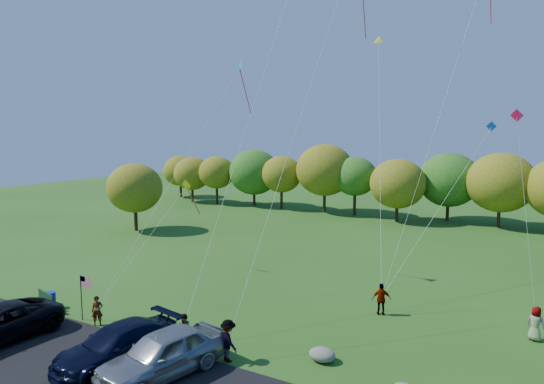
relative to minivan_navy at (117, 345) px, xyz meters
The scene contains 14 objects.
ground 3.77m from the minivan_navy, 65.86° to the left, with size 140.00×140.00×0.00m, color #285117.
asphalt_lane 1.86m from the minivan_navy, 23.96° to the right, with size 44.00×6.00×0.06m, color black.
treeline 39.42m from the minivan_navy, 86.04° to the left, with size 76.54×28.21×8.38m.
minivan_navy is the anchor object (origin of this frame).
minivan_silver 2.50m from the minivan_navy, ahead, with size 2.29×5.70×1.94m, color #9C9FA6.
flyer_a 4.97m from the minivan_navy, 149.12° to the left, with size 0.58×0.38×1.60m, color #4C4C59.
flyer_b 3.25m from the minivan_navy, 66.15° to the left, with size 0.76×0.59×1.56m, color #4C4C59.
flyer_c 4.90m from the minivan_navy, 33.86° to the left, with size 1.24×0.71×1.92m, color #4C4C59.
flyer_d 14.25m from the minivan_navy, 54.02° to the left, with size 1.06×0.44×1.80m, color #4C4C59.
flyer_e 20.00m from the minivan_navy, 36.98° to the left, with size 0.84×0.55×1.72m, color #4C4C59.
park_bench 8.98m from the minivan_navy, 162.86° to the left, with size 1.92×0.75×1.08m.
trash_barrel 9.19m from the minivan_navy, 161.47° to the left, with size 0.63×0.63×0.94m, color #0C20BC.
flag_assembly 6.01m from the minivan_navy, 153.58° to the left, with size 0.94×0.61×2.53m.
boulder_near 9.13m from the minivan_navy, 31.89° to the left, with size 1.24×0.97×0.62m, color #9F9D8B.
Camera 1 is at (14.56, -17.55, 10.37)m, focal length 32.00 mm.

